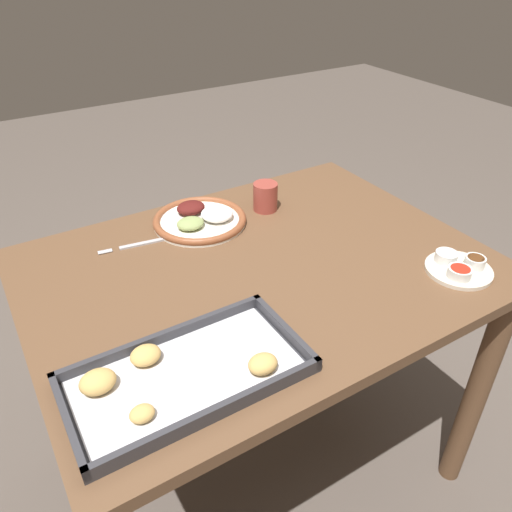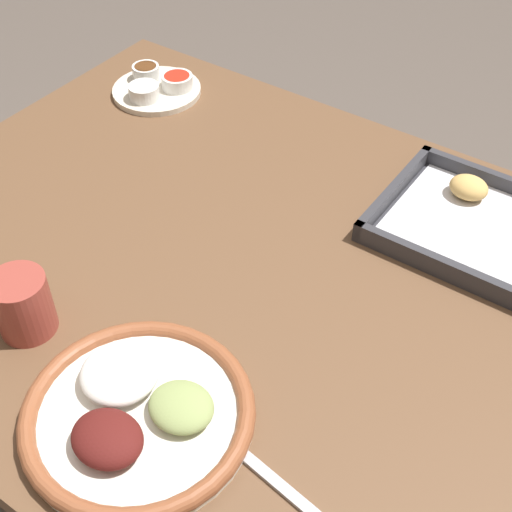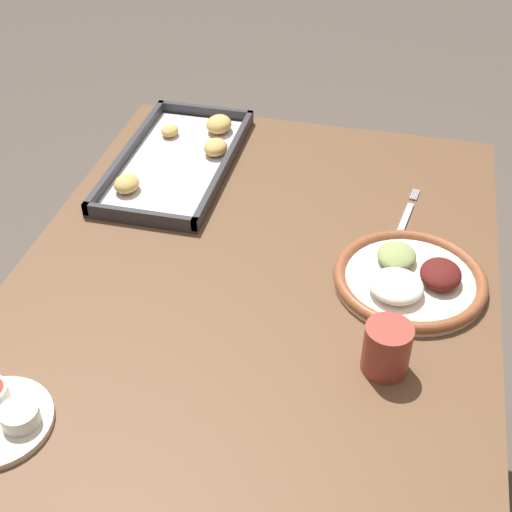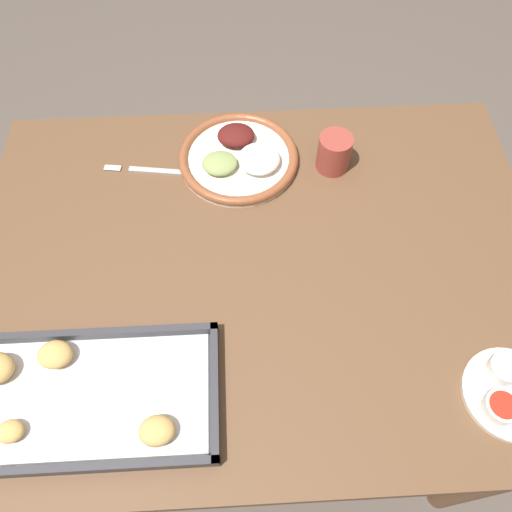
# 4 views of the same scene
# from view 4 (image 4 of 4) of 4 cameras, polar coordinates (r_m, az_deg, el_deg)

# --- Properties ---
(ground_plane) EXTENTS (8.00, 8.00, 0.00)m
(ground_plane) POSITION_cam_4_polar(r_m,az_deg,el_deg) (1.63, 0.37, -14.37)
(ground_plane) COLOR #564C44
(dining_table) EXTENTS (1.07, 0.80, 0.76)m
(dining_table) POSITION_cam_4_polar(r_m,az_deg,el_deg) (1.04, 0.56, -4.37)
(dining_table) COLOR brown
(dining_table) RESTS_ON ground_plane
(dinner_plate) EXTENTS (0.25, 0.25, 0.04)m
(dinner_plate) POSITION_cam_4_polar(r_m,az_deg,el_deg) (1.07, -1.92, 11.28)
(dinner_plate) COLOR white
(dinner_plate) RESTS_ON dining_table
(fork) EXTENTS (0.22, 0.05, 0.00)m
(fork) POSITION_cam_4_polar(r_m,az_deg,el_deg) (1.07, -10.60, 9.49)
(fork) COLOR #B2B2B7
(fork) RESTS_ON dining_table
(saucer_plate) EXTENTS (0.15, 0.15, 0.04)m
(saucer_plate) POSITION_cam_4_polar(r_m,az_deg,el_deg) (0.91, 27.19, -13.70)
(saucer_plate) COLOR beige
(saucer_plate) RESTS_ON dining_table
(baking_tray) EXTENTS (0.43, 0.22, 0.04)m
(baking_tray) POSITION_cam_4_polar(r_m,az_deg,el_deg) (0.87, -19.83, -14.76)
(baking_tray) COLOR #333338
(baking_tray) RESTS_ON dining_table
(drinking_cup) EXTENTS (0.07, 0.07, 0.08)m
(drinking_cup) POSITION_cam_4_polar(r_m,az_deg,el_deg) (1.05, 8.91, 11.60)
(drinking_cup) COLOR #993D33
(drinking_cup) RESTS_ON dining_table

